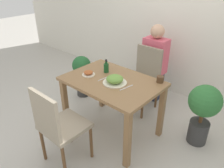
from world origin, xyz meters
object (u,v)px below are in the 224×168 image
Objects in this scene: chair_near at (58,124)px; potted_plant_left at (82,73)px; food_plate at (115,80)px; person_figure at (154,64)px; sauce_bottle at (106,67)px; drink_cup at (160,79)px; chair_far at (144,75)px; side_plate at (88,73)px; potted_plant_right at (203,109)px.

chair_near is 1.42m from potted_plant_left.
person_figure is at bearing 97.34° from food_plate.
potted_plant_left is at bearing 161.97° from sauce_bottle.
drink_cup is at bearing 44.05° from food_plate.
drink_cup is at bearing 18.10° from sauce_bottle.
chair_far is 11.25× the size of drink_cup.
potted_plant_left is at bearing 178.38° from drink_cup.
food_plate is (0.12, 0.71, 0.26)m from chair_near.
food_plate is 0.30m from sauce_bottle.
side_plate is 0.20× the size of potted_plant_right.
food_plate is 1.73× the size of side_plate.
chair_far is 1.34× the size of potted_plant_left.
person_figure is at bearing 94.72° from chair_far.
drink_cup is at bearing -114.57° from chair_near.
chair_near is 5.28× the size of sauce_bottle.
chair_near is 1.34× the size of potted_plant_left.
chair_near is 5.83× the size of side_plate.
food_plate reaches higher than potted_plant_left.
chair_far is 0.68m from drink_cup.
chair_far is 0.69m from sauce_bottle.
side_plate is (-0.37, -0.06, -0.02)m from food_plate.
person_figure is (-0.50, 0.72, -0.18)m from drink_cup.
drink_cup is 0.47× the size of sauce_bottle.
drink_cup is (0.36, 0.35, -0.00)m from food_plate.
potted_plant_right is at bearing -28.10° from person_figure.
chair_far is 0.81m from food_plate.
chair_near is at bearing -80.52° from sauce_bottle.
sauce_bottle reaches higher than side_plate.
chair_far is 1.19× the size of potted_plant_right.
side_plate is at bearing -150.87° from drink_cup.
chair_near is 0.77m from food_plate.
sauce_bottle reaches higher than potted_plant_right.
chair_far is 3.37× the size of food_plate.
food_plate is at bearing -82.66° from person_figure.
sauce_bottle is at bearing -161.90° from drink_cup.
person_figure is (0.88, 0.68, 0.18)m from potted_plant_left.
potted_plant_right is at bearing 34.16° from food_plate.
potted_plant_left is (-1.02, 0.39, -0.37)m from food_plate.
sauce_bottle is at bearing -80.52° from chair_near.
sauce_bottle is 1.21m from potted_plant_right.
drink_cup is at bearing -55.17° from person_figure.
drink_cup is 1.43m from potted_plant_left.
sauce_bottle is at bearing -97.75° from person_figure.
potted_plant_right is at bearing 27.29° from side_plate.
food_plate is 1.04m from potted_plant_right.
potted_plant_right is (0.46, 0.21, -0.29)m from drink_cup.
sauce_bottle is (0.10, 0.20, 0.04)m from side_plate.
chair_far is 0.32m from person_figure.
side_plate is 0.23m from sauce_bottle.
potted_plant_left is (-0.65, 0.45, -0.35)m from side_plate.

